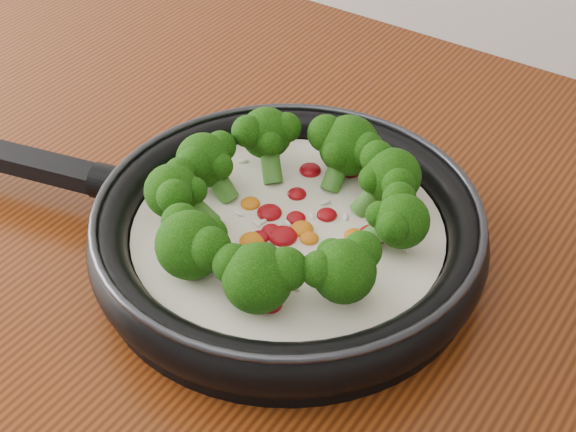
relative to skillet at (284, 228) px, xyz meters
The scene contains 1 object.
skillet is the anchor object (origin of this frame).
Camera 1 is at (0.19, 0.58, 1.42)m, focal length 53.47 mm.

